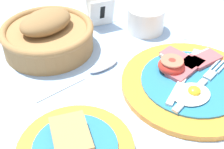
{
  "coord_description": "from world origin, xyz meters",
  "views": [
    {
      "loc": [
        -0.27,
        -0.3,
        0.4
      ],
      "look_at": [
        -0.05,
        0.1,
        0.02
      ],
      "focal_mm": 50.0,
      "sensor_mm": 36.0,
      "label": 1
    }
  ],
  "objects_px": {
    "teaspoon_by_saucer": "(189,43)",
    "number_card": "(100,11)",
    "breakfast_plate": "(190,81)",
    "bread_basket": "(48,35)",
    "sugar_cup": "(146,18)",
    "bread_plate": "(75,147)",
    "teaspoon_near_cup": "(93,71)"
  },
  "relations": [
    {
      "from": "teaspoon_by_saucer",
      "to": "number_card",
      "type": "bearing_deg",
      "value": -121.08
    },
    {
      "from": "breakfast_plate",
      "to": "bread_basket",
      "type": "xyz_separation_m",
      "value": [
        -0.2,
        0.24,
        0.03
      ]
    },
    {
      "from": "sugar_cup",
      "to": "teaspoon_by_saucer",
      "type": "xyz_separation_m",
      "value": [
        0.05,
        -0.1,
        -0.03
      ]
    },
    {
      "from": "bread_plate",
      "to": "bread_basket",
      "type": "relative_size",
      "value": 0.9
    },
    {
      "from": "bread_basket",
      "to": "teaspoon_by_saucer",
      "type": "relative_size",
      "value": 1.08
    },
    {
      "from": "bread_basket",
      "to": "teaspoon_by_saucer",
      "type": "height_order",
      "value": "bread_basket"
    },
    {
      "from": "breakfast_plate",
      "to": "teaspoon_by_saucer",
      "type": "distance_m",
      "value": 0.14
    },
    {
      "from": "breakfast_plate",
      "to": "sugar_cup",
      "type": "height_order",
      "value": "sugar_cup"
    },
    {
      "from": "bread_plate",
      "to": "teaspoon_by_saucer",
      "type": "relative_size",
      "value": 0.97
    },
    {
      "from": "teaspoon_by_saucer",
      "to": "teaspoon_near_cup",
      "type": "height_order",
      "value": "same"
    },
    {
      "from": "breakfast_plate",
      "to": "bread_basket",
      "type": "relative_size",
      "value": 1.33
    },
    {
      "from": "sugar_cup",
      "to": "number_card",
      "type": "xyz_separation_m",
      "value": [
        -0.08,
        0.07,
        0.01
      ]
    },
    {
      "from": "bread_plate",
      "to": "teaspoon_near_cup",
      "type": "xyz_separation_m",
      "value": [
        0.11,
        0.16,
        -0.01
      ]
    },
    {
      "from": "bread_plate",
      "to": "bread_basket",
      "type": "bearing_deg",
      "value": 78.23
    },
    {
      "from": "bread_plate",
      "to": "teaspoon_by_saucer",
      "type": "bearing_deg",
      "value": 23.56
    },
    {
      "from": "breakfast_plate",
      "to": "sugar_cup",
      "type": "distance_m",
      "value": 0.22
    },
    {
      "from": "breakfast_plate",
      "to": "number_card",
      "type": "xyz_separation_m",
      "value": [
        -0.05,
        0.29,
        0.03
      ]
    },
    {
      "from": "bread_basket",
      "to": "number_card",
      "type": "height_order",
      "value": "bread_basket"
    },
    {
      "from": "breakfast_plate",
      "to": "sugar_cup",
      "type": "relative_size",
      "value": 3.0
    },
    {
      "from": "breakfast_plate",
      "to": "bread_plate",
      "type": "relative_size",
      "value": 1.47
    },
    {
      "from": "number_card",
      "to": "teaspoon_near_cup",
      "type": "distance_m",
      "value": 0.19
    },
    {
      "from": "bread_plate",
      "to": "teaspoon_by_saucer",
      "type": "xyz_separation_m",
      "value": [
        0.34,
        0.15,
        -0.01
      ]
    },
    {
      "from": "bread_basket",
      "to": "teaspoon_by_saucer",
      "type": "xyz_separation_m",
      "value": [
        0.29,
        -0.14,
        -0.03
      ]
    },
    {
      "from": "number_card",
      "to": "teaspoon_by_saucer",
      "type": "relative_size",
      "value": 0.39
    },
    {
      "from": "breakfast_plate",
      "to": "teaspoon_by_saucer",
      "type": "xyz_separation_m",
      "value": [
        0.09,
        0.11,
        -0.01
      ]
    },
    {
      "from": "bread_basket",
      "to": "teaspoon_near_cup",
      "type": "bearing_deg",
      "value": -68.7
    },
    {
      "from": "bread_basket",
      "to": "teaspoon_near_cup",
      "type": "distance_m",
      "value": 0.14
    },
    {
      "from": "bread_basket",
      "to": "breakfast_plate",
      "type": "bearing_deg",
      "value": -51.4
    },
    {
      "from": "teaspoon_by_saucer",
      "to": "bread_basket",
      "type": "bearing_deg",
      "value": -94.45
    },
    {
      "from": "breakfast_plate",
      "to": "sugar_cup",
      "type": "bearing_deg",
      "value": 80.2
    },
    {
      "from": "breakfast_plate",
      "to": "number_card",
      "type": "relative_size",
      "value": 3.63
    },
    {
      "from": "bread_basket",
      "to": "teaspoon_near_cup",
      "type": "xyz_separation_m",
      "value": [
        0.05,
        -0.12,
        -0.03
      ]
    }
  ]
}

